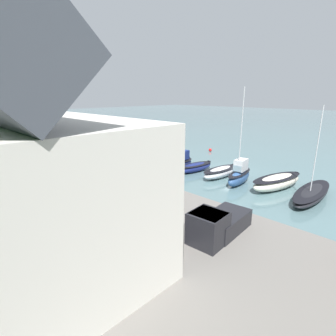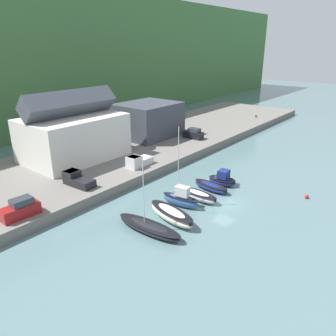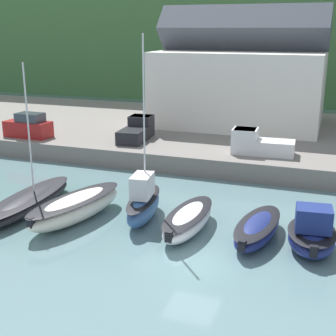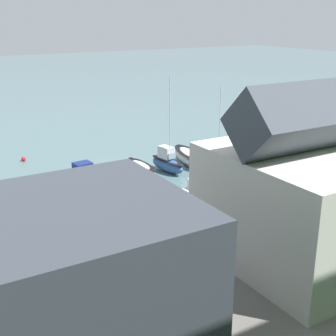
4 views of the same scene
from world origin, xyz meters
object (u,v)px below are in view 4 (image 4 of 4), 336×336
moored_boat_0 (215,155)px  moored_boat_1 (189,157)px  moored_boat_5 (84,177)px  moored_boat_3 (141,169)px  mooring_buoy_0 (24,159)px  pickup_truck_1 (193,194)px  moored_boat_2 (167,162)px  pickup_truck_0 (298,177)px  moored_boat_4 (110,176)px

moored_boat_0 → moored_boat_1: moored_boat_0 is taller
moored_boat_1 → moored_boat_5: moored_boat_5 is taller
moored_boat_1 → moored_boat_3: size_ratio=1.25×
moored_boat_3 → mooring_buoy_0: 14.97m
pickup_truck_1 → mooring_buoy_0: 25.36m
moored_boat_1 → moored_boat_2: moored_boat_2 is taller
pickup_truck_1 → moored_boat_0: bearing=134.4°
moored_boat_0 → pickup_truck_1: moored_boat_0 is taller
moored_boat_2 → pickup_truck_0: size_ratio=2.17×
moored_boat_0 → moored_boat_1: 3.59m
moored_boat_1 → pickup_truck_1: size_ratio=1.57×
moored_boat_2 → moored_boat_4: bearing=-11.2°
moored_boat_3 → moored_boat_4: size_ratio=1.04×
moored_boat_3 → moored_boat_5: size_ratio=1.39×
moored_boat_4 → moored_boat_5: 2.79m
moored_boat_1 → moored_boat_2: size_ratio=0.72×
moored_boat_3 → mooring_buoy_0: (9.74, -11.36, -0.39)m
moored_boat_2 → moored_boat_0: bearing=179.7°
pickup_truck_0 → moored_boat_3: bearing=-61.3°
moored_boat_0 → pickup_truck_0: size_ratio=1.83×
pickup_truck_0 → moored_boat_1: bearing=-84.7°
moored_boat_4 → moored_boat_0: bearing=-170.7°
moored_boat_0 → moored_boat_1: size_ratio=1.17×
moored_boat_2 → moored_boat_5: 9.46m
moored_boat_4 → moored_boat_1: bearing=-167.7°
moored_boat_0 → moored_boat_2: moored_boat_2 is taller
moored_boat_0 → moored_boat_5: 16.68m
moored_boat_1 → moored_boat_5: size_ratio=1.74×
moored_boat_0 → moored_boat_2: size_ratio=0.84×
pickup_truck_0 → moored_boat_2: bearing=-69.5°
moored_boat_5 → moored_boat_0: bearing=175.0°
moored_boat_2 → pickup_truck_1: moored_boat_2 is taller
mooring_buoy_0 → moored_boat_3: bearing=130.6°
pickup_truck_0 → pickup_truck_1: size_ratio=1.01×
moored_boat_3 → moored_boat_4: 3.77m
moored_boat_0 → moored_boat_1: bearing=-8.3°
mooring_buoy_0 → moored_boat_5: bearing=105.9°
moored_boat_0 → pickup_truck_1: bearing=45.7°
moored_boat_2 → moored_boat_4: size_ratio=1.80×
moored_boat_3 → pickup_truck_0: pickup_truck_0 is taller
moored_boat_1 → moored_boat_3: moored_boat_1 is taller
moored_boat_0 → moored_boat_4: 13.93m
moored_boat_3 → pickup_truck_0: size_ratio=1.25×
moored_boat_2 → mooring_buoy_0: 17.47m
moored_boat_2 → mooring_buoy_0: (12.66, -12.01, -0.80)m
moored_boat_3 → moored_boat_5: 6.52m
pickup_truck_1 → mooring_buoy_0: (8.13, -23.94, -2.00)m
moored_boat_1 → moored_boat_3: 6.65m
moored_boat_2 → pickup_truck_1: 12.82m
moored_boat_5 → pickup_truck_1: size_ratio=0.90×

